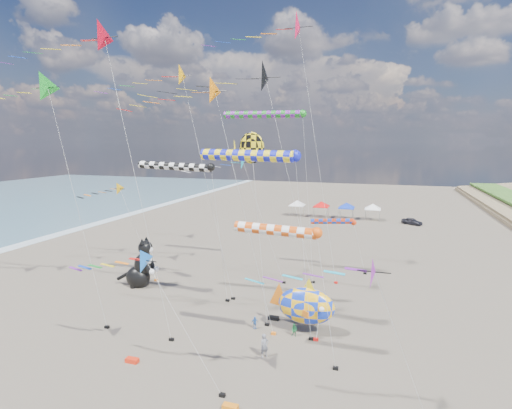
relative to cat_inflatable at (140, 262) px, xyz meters
The scene contains 28 objects.
ground 20.07m from the cat_inflatable, 48.62° to the right, with size 260.00×260.00×0.00m, color brown.
delta_kite_0 19.03m from the cat_inflatable, ahead, with size 14.36×2.23×22.62m.
delta_kite_1 20.10m from the cat_inflatable, 29.39° to the right, with size 12.88×2.18×20.08m.
delta_kite_2 18.93m from the cat_inflatable, 96.93° to the right, with size 11.12×2.51×20.74m.
delta_kite_3 22.26m from the cat_inflatable, 66.13° to the right, with size 13.88×2.49×24.00m.
delta_kite_4 22.26m from the cat_inflatable, ahead, with size 16.84×3.02×22.33m.
delta_kite_5 29.66m from the cat_inflatable, 25.13° to the left, with size 14.19×3.31×28.71m.
delta_kite_6 18.17m from the cat_inflatable, 55.51° to the right, with size 10.35×1.75×8.56m.
delta_kite_7 14.44m from the cat_inflatable, 32.40° to the left, with size 11.03×1.76×13.93m.
delta_kite_8 27.61m from the cat_inflatable, 30.52° to the right, with size 9.25×1.86×9.62m.
delta_kite_9 8.80m from the cat_inflatable, 158.32° to the left, with size 9.81×1.51×10.84m.
windsock_0 22.27m from the cat_inflatable, 31.35° to the left, with size 6.60×0.65×6.33m.
windsock_1 20.46m from the cat_inflatable, 29.43° to the left, with size 10.29×0.83×18.45m.
windsock_2 11.51m from the cat_inflatable, ahead, with size 9.12×0.76×13.24m.
windsock_3 19.35m from the cat_inflatable, 22.34° to the right, with size 9.22×0.92×14.60m.
windsock_4 21.08m from the cat_inflatable, 28.23° to the right, with size 7.27×0.78×9.72m.
angelfish_kite 17.88m from the cat_inflatable, 11.48° to the right, with size 3.74×3.02×15.99m.
cat_inflatable is the anchor object (origin of this frame).
fish_inflatable 19.21m from the cat_inflatable, 14.83° to the right, with size 6.13×3.24×4.62m.
person_adult 19.08m from the cat_inflatable, 29.64° to the right, with size 0.62×0.41×1.71m, color slate.
child_green 18.90m from the cat_inflatable, 17.85° to the right, with size 0.50×0.39×1.03m, color #1E743B.
child_blue 15.64m from the cat_inflatable, 20.66° to the right, with size 0.61×0.25×1.04m, color blue.
kite_bag_0 15.38m from the cat_inflatable, 58.37° to the right, with size 0.90×0.44×0.30m, color red.
kite_bag_1 16.09m from the cat_inflatable, 12.31° to the right, with size 0.90×0.44×0.30m, color black.
kite_bag_2 20.06m from the cat_inflatable, ahead, with size 0.90×0.44×0.30m, color blue.
kite_bag_3 22.59m from the cat_inflatable, 43.48° to the right, with size 0.90×0.44×0.30m, color orange.
tent_row 47.40m from the cat_inflatable, 72.00° to the left, with size 19.20×4.20×3.80m.
parked_car 52.13m from the cat_inflatable, 55.80° to the left, with size 1.50×3.72×1.27m, color #26262D.
Camera 1 is at (10.92, -19.79, 15.16)m, focal length 28.00 mm.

